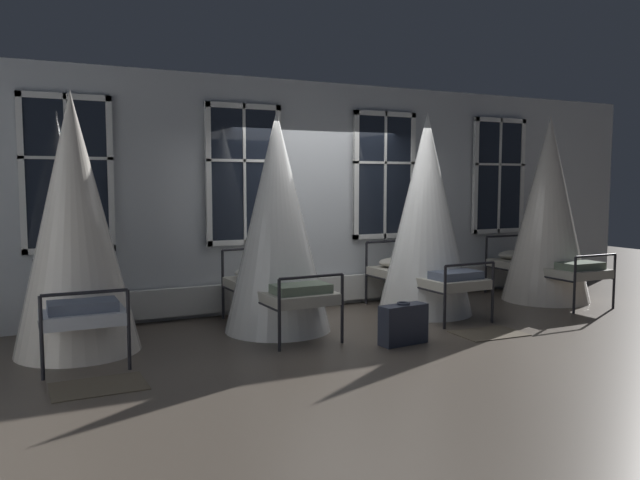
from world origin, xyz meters
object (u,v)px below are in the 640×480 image
Objects in this scene: cot_first at (75,227)px; cot_fourth at (548,212)px; cot_third at (426,217)px; cot_second at (277,225)px; suitcase_dark at (403,324)px.

cot_fourth is at bearing -89.41° from cot_first.
cot_first is 4.46m from cot_third.
cot_first is 6.64m from cot_fourth.
cot_second is 2.20m from cot_third.
cot_third is 0.98× the size of cot_fourth.
suitcase_dark is at bearing -110.42° from cot_first.
cot_third is (4.46, 0.02, -0.01)m from cot_first.
cot_first is at bearing 87.98° from cot_second.
cot_third is at bearing -89.83° from cot_second.
cot_third is 2.08m from suitcase_dark.
cot_first is 2.27m from cot_second.
cot_second is at bearing 90.21° from cot_third.
suitcase_dark is at bearing 110.84° from cot_fourth.
suitcase_dark is (3.25, -1.27, -1.10)m from cot_first.
cot_first is 0.99× the size of cot_fourth.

